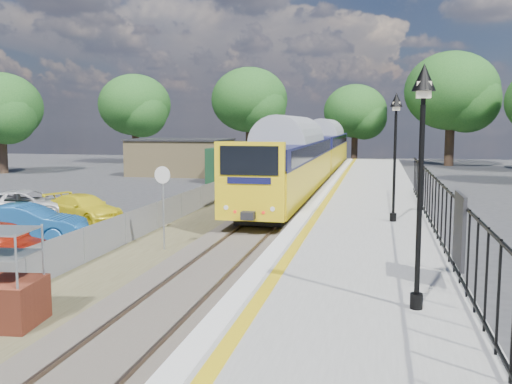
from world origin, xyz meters
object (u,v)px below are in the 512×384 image
(victorian_lamp_south, at_px, (422,130))
(car_red, at_px, (0,241))
(victorian_lamp_north, at_px, (396,127))
(speed_sign, at_px, (163,193))
(car_blue, at_px, (26,224))
(brick_plinth, at_px, (6,280))
(car_white, at_px, (28,205))
(train, at_px, (312,152))
(car_yellow, at_px, (84,208))

(victorian_lamp_south, relative_size, car_red, 1.19)
(victorian_lamp_north, relative_size, speed_sign, 1.55)
(car_red, relative_size, car_blue, 0.89)
(victorian_lamp_south, distance_m, brick_plinth, 9.17)
(victorian_lamp_north, xyz_separation_m, car_red, (-12.41, -5.07, -3.64))
(speed_sign, distance_m, car_white, 10.19)
(victorian_lamp_north, distance_m, brick_plinth, 13.71)
(train, xyz_separation_m, car_white, (-11.20, -17.76, -1.68))
(victorian_lamp_south, bearing_deg, car_blue, 150.39)
(victorian_lamp_south, height_order, car_white, victorian_lamp_south)
(victorian_lamp_north, bearing_deg, speed_sign, -161.64)
(car_red, relative_size, car_white, 0.81)
(train, bearing_deg, brick_plinth, -95.73)
(speed_sign, relative_size, car_yellow, 0.70)
(train, height_order, car_white, train)
(speed_sign, height_order, car_red, speed_sign)
(car_red, bearing_deg, train, -1.33)
(train, height_order, brick_plinth, train)
(brick_plinth, bearing_deg, train, 84.27)
(victorian_lamp_north, height_order, brick_plinth, victorian_lamp_north)
(train, height_order, car_red, train)
(victorian_lamp_north, bearing_deg, train, 104.64)
(car_white, bearing_deg, brick_plinth, -160.38)
(train, distance_m, car_yellow, 19.86)
(victorian_lamp_south, bearing_deg, car_red, 158.67)
(victorian_lamp_north, relative_size, car_red, 1.19)
(victorian_lamp_south, relative_size, brick_plinth, 2.10)
(train, bearing_deg, car_yellow, -114.53)
(victorian_lamp_north, distance_m, car_yellow, 14.19)
(victorian_lamp_north, xyz_separation_m, car_blue, (-13.33, -2.31, -3.58))
(car_red, bearing_deg, speed_sign, -47.37)
(victorian_lamp_south, bearing_deg, speed_sign, 137.19)
(train, relative_size, car_yellow, 9.64)
(victorian_lamp_south, height_order, car_yellow, victorian_lamp_south)
(train, xyz_separation_m, speed_sign, (-2.50, -22.88, -0.31))
(train, bearing_deg, car_blue, -109.57)
(car_red, relative_size, car_yellow, 0.92)
(victorian_lamp_north, bearing_deg, brick_plinth, -128.94)
(car_white, bearing_deg, car_red, -164.35)
(brick_plinth, relative_size, speed_sign, 0.74)
(victorian_lamp_north, bearing_deg, victorian_lamp_south, -88.85)
(victorian_lamp_south, height_order, car_red, victorian_lamp_south)
(car_blue, bearing_deg, victorian_lamp_south, -130.98)
(car_white, bearing_deg, train, -44.87)
(victorian_lamp_south, bearing_deg, brick_plinth, -177.59)
(victorian_lamp_south, bearing_deg, car_yellow, 138.13)
(train, height_order, car_blue, train)
(victorian_lamp_north, height_order, car_blue, victorian_lamp_north)
(car_yellow, height_order, car_white, car_white)
(speed_sign, bearing_deg, car_blue, -173.92)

